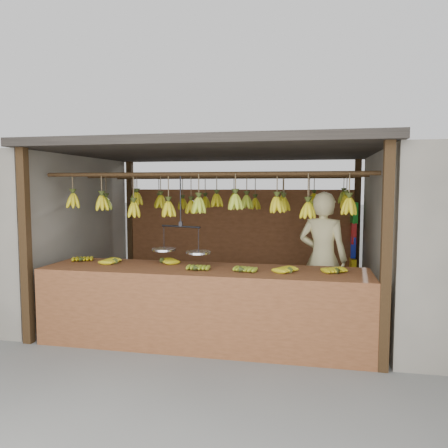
# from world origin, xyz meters

# --- Properties ---
(ground) EXTENTS (80.00, 80.00, 0.00)m
(ground) POSITION_xyz_m (0.00, 0.00, 0.00)
(ground) COLOR #5B5B57
(stall) EXTENTS (4.30, 3.30, 2.40)m
(stall) POSITION_xyz_m (0.00, 0.33, 1.97)
(stall) COLOR black
(stall) RESTS_ON ground
(counter) EXTENTS (3.81, 0.87, 0.96)m
(counter) POSITION_xyz_m (0.04, -1.24, 0.72)
(counter) COLOR brown
(counter) RESTS_ON ground
(hanging_bananas) EXTENTS (3.61, 2.25, 0.40)m
(hanging_bananas) POSITION_xyz_m (-0.00, 0.00, 1.62)
(hanging_bananas) COLOR #AC9D12
(hanging_bananas) RESTS_ON ground
(balance_scale) EXTENTS (0.76, 0.43, 0.93)m
(balance_scale) POSITION_xyz_m (-0.26, -1.00, 1.13)
(balance_scale) COLOR black
(balance_scale) RESTS_ON ground
(vendor) EXTENTS (0.74, 0.59, 1.79)m
(vendor) POSITION_xyz_m (1.42, -0.08, 0.89)
(vendor) COLOR beige
(vendor) RESTS_ON ground
(bag_bundles) EXTENTS (0.08, 0.26, 1.26)m
(bag_bundles) POSITION_xyz_m (1.94, 1.35, 0.98)
(bag_bundles) COLOR #199926
(bag_bundles) RESTS_ON ground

